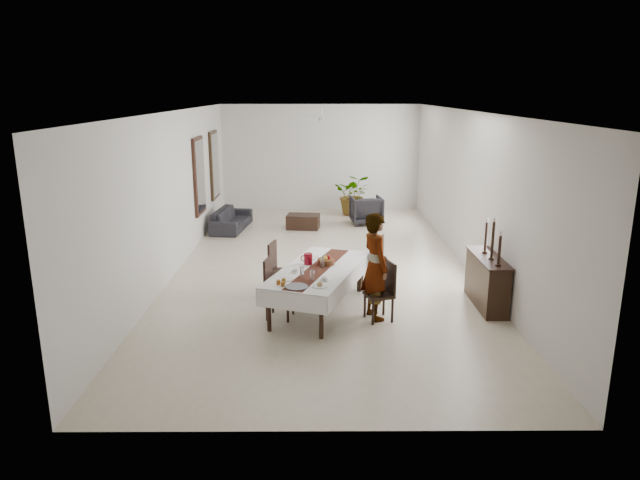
# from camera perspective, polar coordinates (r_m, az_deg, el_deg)

# --- Properties ---
(floor) EXTENTS (6.00, 12.00, 0.00)m
(floor) POSITION_cam_1_polar(r_m,az_deg,el_deg) (12.02, 0.28, -2.66)
(floor) COLOR beige
(floor) RESTS_ON ground
(ceiling) EXTENTS (6.00, 12.00, 0.02)m
(ceiling) POSITION_cam_1_polar(r_m,az_deg,el_deg) (11.47, 0.30, 12.77)
(ceiling) COLOR white
(ceiling) RESTS_ON wall_back
(wall_back) EXTENTS (6.00, 0.02, 3.20)m
(wall_back) POSITION_cam_1_polar(r_m,az_deg,el_deg) (17.58, 0.08, 8.22)
(wall_back) COLOR silver
(wall_back) RESTS_ON floor
(wall_front) EXTENTS (6.00, 0.02, 3.20)m
(wall_front) POSITION_cam_1_polar(r_m,az_deg,el_deg) (5.82, 0.92, -5.29)
(wall_front) COLOR silver
(wall_front) RESTS_ON floor
(wall_left) EXTENTS (0.02, 12.00, 3.20)m
(wall_left) POSITION_cam_1_polar(r_m,az_deg,el_deg) (11.99, -14.25, 4.71)
(wall_left) COLOR silver
(wall_left) RESTS_ON floor
(wall_right) EXTENTS (0.02, 12.00, 3.20)m
(wall_right) POSITION_cam_1_polar(r_m,az_deg,el_deg) (12.05, 14.75, 4.73)
(wall_right) COLOR silver
(wall_right) RESTS_ON floor
(dining_table_top) EXTENTS (1.68, 2.50, 0.05)m
(dining_table_top) POSITION_cam_1_polar(r_m,az_deg,el_deg) (9.49, -0.13, -3.03)
(dining_table_top) COLOR black
(dining_table_top) RESTS_ON table_leg_fl
(table_leg_fl) EXTENTS (0.09, 0.09, 0.67)m
(table_leg_fl) POSITION_cam_1_polar(r_m,az_deg,el_deg) (8.80, -5.13, -7.04)
(table_leg_fl) COLOR black
(table_leg_fl) RESTS_ON floor
(table_leg_fr) EXTENTS (0.09, 0.09, 0.67)m
(table_leg_fr) POSITION_cam_1_polar(r_m,az_deg,el_deg) (8.51, 0.13, -7.76)
(table_leg_fr) COLOR black
(table_leg_fr) RESTS_ON floor
(table_leg_bl) EXTENTS (0.09, 0.09, 0.67)m
(table_leg_bl) POSITION_cam_1_polar(r_m,az_deg,el_deg) (10.72, -0.33, -2.95)
(table_leg_bl) COLOR black
(table_leg_bl) RESTS_ON floor
(table_leg_br) EXTENTS (0.09, 0.09, 0.67)m
(table_leg_br) POSITION_cam_1_polar(r_m,az_deg,el_deg) (10.48, 4.04, -3.41)
(table_leg_br) COLOR black
(table_leg_br) RESTS_ON floor
(tablecloth_top) EXTENTS (1.90, 2.72, 0.01)m
(tablecloth_top) POSITION_cam_1_polar(r_m,az_deg,el_deg) (9.48, -0.13, -2.87)
(tablecloth_top) COLOR white
(tablecloth_top) RESTS_ON dining_table_top
(tablecloth_drape_left) EXTENTS (0.84, 2.34, 0.29)m
(tablecloth_drape_left) POSITION_cam_1_polar(r_m,az_deg,el_deg) (9.71, -3.27, -3.32)
(tablecloth_drape_left) COLOR silver
(tablecloth_drape_left) RESTS_ON dining_table_top
(tablecloth_drape_right) EXTENTS (0.84, 2.34, 0.29)m
(tablecloth_drape_right) POSITION_cam_1_polar(r_m,az_deg,el_deg) (9.36, 3.13, -4.02)
(tablecloth_drape_right) COLOR white
(tablecloth_drape_right) RESTS_ON dining_table_top
(tablecloth_drape_near) EXTENTS (1.07, 0.39, 0.29)m
(tablecloth_drape_near) POSITION_cam_1_polar(r_m,az_deg,el_deg) (8.43, -2.91, -6.17)
(tablecloth_drape_near) COLOR white
(tablecloth_drape_near) RESTS_ON dining_table_top
(tablecloth_drape_far) EXTENTS (1.07, 0.39, 0.29)m
(tablecloth_drape_far) POSITION_cam_1_polar(r_m,az_deg,el_deg) (10.65, 2.07, -1.68)
(tablecloth_drape_far) COLOR white
(tablecloth_drape_far) RESTS_ON dining_table_top
(table_runner) EXTENTS (1.12, 2.38, 0.00)m
(table_runner) POSITION_cam_1_polar(r_m,az_deg,el_deg) (9.48, -0.13, -2.82)
(table_runner) COLOR #5D281A
(table_runner) RESTS_ON tablecloth_top
(red_pitcher) EXTENTS (0.18, 0.18, 0.19)m
(red_pitcher) POSITION_cam_1_polar(r_m,az_deg,el_deg) (9.66, -1.20, -1.90)
(red_pitcher) COLOR maroon
(red_pitcher) RESTS_ON tablecloth_top
(pitcher_handle) EXTENTS (0.12, 0.06, 0.12)m
(pitcher_handle) POSITION_cam_1_polar(r_m,az_deg,el_deg) (9.69, -1.65, -1.86)
(pitcher_handle) COLOR maroon
(pitcher_handle) RESTS_ON red_pitcher
(wine_glass_near) EXTENTS (0.07, 0.07, 0.16)m
(wine_glass_near) POSITION_cam_1_polar(r_m,az_deg,el_deg) (8.86, -0.76, -3.55)
(wine_glass_near) COLOR white
(wine_glass_near) RESTS_ON tablecloth_top
(wine_glass_mid) EXTENTS (0.07, 0.07, 0.16)m
(wine_glass_mid) POSITION_cam_1_polar(r_m,az_deg,el_deg) (9.01, -1.82, -3.23)
(wine_glass_mid) COLOR white
(wine_glass_mid) RESTS_ON tablecloth_top
(wine_glass_far) EXTENTS (0.07, 0.07, 0.16)m
(wine_glass_far) POSITION_cam_1_polar(r_m,az_deg,el_deg) (9.48, 0.24, -2.31)
(wine_glass_far) COLOR white
(wine_glass_far) RESTS_ON tablecloth_top
(teacup_right) EXTENTS (0.09, 0.09, 0.06)m
(teacup_right) POSITION_cam_1_polar(r_m,az_deg,el_deg) (8.86, 0.41, -3.90)
(teacup_right) COLOR silver
(teacup_right) RESTS_ON saucer_right
(saucer_right) EXTENTS (0.14, 0.14, 0.01)m
(saucer_right) POSITION_cam_1_polar(r_m,az_deg,el_deg) (8.87, 0.41, -4.04)
(saucer_right) COLOR silver
(saucer_right) RESTS_ON tablecloth_top
(teacup_left) EXTENTS (0.09, 0.09, 0.06)m
(teacup_left) POSITION_cam_1_polar(r_m,az_deg,el_deg) (9.27, -2.50, -3.08)
(teacup_left) COLOR white
(teacup_left) RESTS_ON saucer_left
(saucer_left) EXTENTS (0.14, 0.14, 0.01)m
(saucer_left) POSITION_cam_1_polar(r_m,az_deg,el_deg) (9.27, -2.50, -3.21)
(saucer_left) COLOR white
(saucer_left) RESTS_ON tablecloth_top
(plate_near_right) EXTENTS (0.23, 0.23, 0.01)m
(plate_near_right) POSITION_cam_1_polar(r_m,az_deg,el_deg) (8.60, -0.03, -4.64)
(plate_near_right) COLOR white
(plate_near_right) RESTS_ON tablecloth_top
(bread_near_right) EXTENTS (0.09, 0.09, 0.09)m
(bread_near_right) POSITION_cam_1_polar(r_m,az_deg,el_deg) (8.59, -0.03, -4.47)
(bread_near_right) COLOR tan
(bread_near_right) RESTS_ON plate_near_right
(plate_near_left) EXTENTS (0.23, 0.23, 0.01)m
(plate_near_left) POSITION_cam_1_polar(r_m,az_deg,el_deg) (8.93, -3.41, -3.92)
(plate_near_left) COLOR white
(plate_near_left) RESTS_ON tablecloth_top
(plate_far_left) EXTENTS (0.23, 0.23, 0.01)m
(plate_far_left) POSITION_cam_1_polar(r_m,az_deg,el_deg) (10.05, -0.79, -1.76)
(plate_far_left) COLOR white
(plate_far_left) RESTS_ON tablecloth_top
(serving_tray) EXTENTS (0.35, 0.35, 0.02)m
(serving_tray) POSITION_cam_1_polar(r_m,az_deg,el_deg) (8.58, -2.36, -4.69)
(serving_tray) COLOR #444449
(serving_tray) RESTS_ON tablecloth_top
(jam_jar_a) EXTENTS (0.06, 0.06, 0.07)m
(jam_jar_a) POSITION_cam_1_polar(r_m,az_deg,el_deg) (8.62, -3.75, -4.43)
(jam_jar_a) COLOR #8F5414
(jam_jar_a) RESTS_ON tablecloth_top
(jam_jar_b) EXTENTS (0.06, 0.06, 0.07)m
(jam_jar_b) POSITION_cam_1_polar(r_m,az_deg,el_deg) (8.71, -4.18, -4.24)
(jam_jar_b) COLOR #934715
(jam_jar_b) RESTS_ON tablecloth_top
(jam_jar_c) EXTENTS (0.06, 0.06, 0.07)m
(jam_jar_c) POSITION_cam_1_polar(r_m,az_deg,el_deg) (8.77, -3.65, -4.08)
(jam_jar_c) COLOR #865C13
(jam_jar_c) RESTS_ON tablecloth_top
(fruit_basket) EXTENTS (0.29, 0.29, 0.10)m
(fruit_basket) POSITION_cam_1_polar(r_m,az_deg,el_deg) (9.67, 0.61, -2.18)
(fruit_basket) COLOR brown
(fruit_basket) RESTS_ON tablecloth_top
(fruit_red) EXTENTS (0.09, 0.09, 0.09)m
(fruit_red) POSITION_cam_1_polar(r_m,az_deg,el_deg) (9.66, 0.81, -1.76)
(fruit_red) COLOR maroon
(fruit_red) RESTS_ON fruit_basket
(fruit_green) EXTENTS (0.08, 0.08, 0.08)m
(fruit_green) POSITION_cam_1_polar(r_m,az_deg,el_deg) (9.68, 0.45, -1.70)
(fruit_green) COLOR #547623
(fruit_green) RESTS_ON fruit_basket
(fruit_yellow) EXTENTS (0.08, 0.08, 0.08)m
(fruit_yellow) POSITION_cam_1_polar(r_m,az_deg,el_deg) (9.60, 0.52, -1.85)
(fruit_yellow) COLOR gold
(fruit_yellow) RESTS_ON fruit_basket
(chair_right_near_seat) EXTENTS (0.51, 0.51, 0.05)m
(chair_right_near_seat) POSITION_cam_1_polar(r_m,az_deg,el_deg) (9.20, 5.90, -5.48)
(chair_right_near_seat) COLOR black
(chair_right_near_seat) RESTS_ON chair_right_near_leg_fl
(chair_right_near_leg_fl) EXTENTS (0.05, 0.05, 0.40)m
(chair_right_near_leg_fl) POSITION_cam_1_polar(r_m,az_deg,el_deg) (9.21, 7.24, -7.01)
(chair_right_near_leg_fl) COLOR black
(chair_right_near_leg_fl) RESTS_ON floor
(chair_right_near_leg_fr) EXTENTS (0.05, 0.05, 0.40)m
(chair_right_near_leg_fr) POSITION_cam_1_polar(r_m,az_deg,el_deg) (9.49, 6.38, -6.31)
(chair_right_near_leg_fr) COLOR black
(chair_right_near_leg_fr) RESTS_ON floor
(chair_right_near_leg_bl) EXTENTS (0.05, 0.05, 0.40)m
(chair_right_near_leg_bl) POSITION_cam_1_polar(r_m,az_deg,el_deg) (9.07, 5.32, -7.28)
(chair_right_near_leg_bl) COLOR black
(chair_right_near_leg_bl) RESTS_ON floor
(chair_right_near_leg_br) EXTENTS (0.05, 0.05, 0.40)m
(chair_right_near_leg_br) POSITION_cam_1_polar(r_m,az_deg,el_deg) (9.36, 4.51, -6.56)
(chair_right_near_leg_br) COLOR black
(chair_right_near_leg_br) RESTS_ON floor
(chair_right_near_back) EXTENTS (0.16, 0.40, 0.52)m
(chair_right_near_back) POSITION_cam_1_polar(r_m,az_deg,el_deg) (9.18, 7.01, -3.71)
(chair_right_near_back) COLOR black
(chair_right_near_back) RESTS_ON chair_right_near_seat
(chair_right_far_seat) EXTENTS (0.54, 0.54, 0.05)m
(chair_right_far_seat) POSITION_cam_1_polar(r_m,az_deg,el_deg) (10.59, 5.00, -2.59)
(chair_right_far_seat) COLOR black
(chair_right_far_seat) RESTS_ON chair_right_far_leg_fl
(chair_right_far_leg_fl) EXTENTS (0.05, 0.05, 0.42)m
(chair_right_far_leg_fl) POSITION_cam_1_polar(r_m,az_deg,el_deg) (10.47, 5.71, -4.18)
(chair_right_far_leg_fl) COLOR black
(chair_right_far_leg_fl) RESTS_ON floor
(chair_right_far_leg_fr) EXTENTS (0.05, 0.05, 0.42)m
(chair_right_far_leg_fr) POSITION_cam_1_polar(r_m,az_deg,el_deg) (10.80, 6.08, -3.60)
(chair_right_far_leg_fr) COLOR black
(chair_right_far_leg_fr) RESTS_ON floor
(chair_right_far_leg_bl) EXTENTS (0.05, 0.05, 0.42)m
(chair_right_far_leg_bl) POSITION_cam_1_polar(r_m,az_deg,el_deg) (10.54, 3.84, -4.01)
(chair_right_far_leg_bl) COLOR black
(chair_right_far_leg_bl) RESTS_ON floor
(chair_right_far_leg_br) EXTENTS (0.05, 0.05, 0.42)m
(chair_right_far_leg_br) POSITION_cam_1_polar(r_m,az_deg,el_deg) (10.87, 4.26, -3.44)
(chair_right_far_leg_br) COLOR black
(chair_right_far_leg_br) RESTS_ON floor
(chair_right_far_back) EXTENTS (0.16, 0.42, 0.55)m
(chair_right_far_back) POSITION_cam_1_polar(r_m,az_deg,el_deg) (10.48, 6.08, -1.14)
(chair_right_far_back) COLOR black
(chair_right_far_back) RESTS_ON chair_right_far_seat
(chair_left_near_seat) EXTENTS (0.50, 0.50, 0.05)m
(chair_left_near_seat) POSITION_cam_1_polar(r_m,az_deg,el_deg) (9.27, -4.03, -5.18)
(chair_left_near_seat) COLOR black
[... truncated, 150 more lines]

